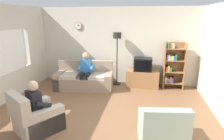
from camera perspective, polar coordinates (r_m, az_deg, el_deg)
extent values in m
plane|color=brown|center=(4.99, -3.52, -12.88)|extent=(12.00, 12.00, 0.00)
cube|color=beige|center=(7.08, 1.55, 7.14)|extent=(6.20, 0.12, 2.70)
cylinder|color=olive|center=(7.29, -9.83, 12.70)|extent=(0.28, 0.03, 0.28)
cylinder|color=white|center=(7.28, -9.88, 12.69)|extent=(0.24, 0.01, 0.24)
cube|color=black|center=(7.27, -9.91, 12.92)|extent=(0.02, 0.01, 0.09)
cube|color=black|center=(7.26, -9.59, 12.69)|extent=(0.11, 0.01, 0.01)
cube|color=beige|center=(7.55, -21.30, 7.01)|extent=(0.12, 1.10, 1.20)
cube|color=white|center=(6.10, -29.85, 4.26)|extent=(0.04, 2.00, 1.30)
cube|color=white|center=(6.12, -30.06, 4.26)|extent=(0.03, 1.90, 1.20)
cube|color=gray|center=(6.66, -8.13, -3.63)|extent=(1.98, 1.05, 0.42)
cube|color=gray|center=(6.87, -7.64, 0.89)|extent=(1.91, 0.41, 0.48)
cube|color=gray|center=(6.52, -0.90, -3.26)|extent=(0.31, 0.86, 0.56)
cube|color=gray|center=(6.87, -15.02, -2.82)|extent=(0.31, 0.86, 0.56)
cube|color=#BCAD99|center=(6.45, -3.96, -1.73)|extent=(0.67, 0.74, 0.10)
cube|color=#BCAD99|center=(6.66, -12.51, -1.50)|extent=(0.67, 0.74, 0.10)
cube|color=olive|center=(6.83, 8.91, -2.47)|extent=(1.10, 0.56, 0.58)
cube|color=black|center=(7.07, 8.99, -1.61)|extent=(1.10, 0.04, 0.03)
cube|color=black|center=(6.67, 9.08, 1.67)|extent=(0.60, 0.48, 0.44)
cube|color=black|center=(6.44, 9.01, 1.16)|extent=(0.50, 0.01, 0.36)
cube|color=olive|center=(6.77, 15.05, 1.28)|extent=(0.04, 0.36, 1.55)
cube|color=olive|center=(6.85, 20.38, 1.00)|extent=(0.04, 0.36, 1.55)
cube|color=olive|center=(6.97, 17.57, 1.48)|extent=(0.64, 0.02, 1.55)
cube|color=olive|center=(6.96, 17.35, -3.50)|extent=(0.60, 0.34, 0.02)
cube|color=gold|center=(6.88, 15.42, -2.60)|extent=(0.05, 0.28, 0.20)
cube|color=#2D59A5|center=(6.89, 15.91, -2.71)|extent=(0.06, 0.28, 0.17)
cube|color=#72338C|center=(6.90, 16.39, -2.85)|extent=(0.04, 0.28, 0.14)
cube|color=red|center=(6.90, 16.82, -2.66)|extent=(0.04, 0.28, 0.20)
cube|color=#2D59A5|center=(6.91, 17.16, -2.80)|extent=(0.03, 0.28, 0.16)
cube|color=black|center=(6.91, 17.53, -2.71)|extent=(0.04, 0.28, 0.19)
cube|color=olive|center=(6.85, 17.60, -0.43)|extent=(0.60, 0.34, 0.02)
cube|color=red|center=(6.78, 15.66, 0.38)|extent=(0.06, 0.28, 0.16)
cube|color=gold|center=(6.79, 16.22, 0.48)|extent=(0.06, 0.28, 0.19)
cube|color=#267F4C|center=(6.80, 16.79, 0.26)|extent=(0.06, 0.28, 0.15)
cube|color=olive|center=(6.76, 17.86, 2.73)|extent=(0.60, 0.34, 0.02)
cube|color=#72338C|center=(6.70, 15.87, 3.64)|extent=(0.05, 0.28, 0.17)
cube|color=silver|center=(6.70, 16.31, 3.61)|extent=(0.04, 0.28, 0.17)
cube|color=gold|center=(6.71, 16.75, 3.47)|extent=(0.05, 0.28, 0.15)
cube|color=silver|center=(6.72, 17.25, 3.42)|extent=(0.06, 0.28, 0.14)
cube|color=#2D59A5|center=(6.72, 17.74, 3.41)|extent=(0.05, 0.28, 0.15)
cube|color=#267F4C|center=(6.72, 18.19, 3.64)|extent=(0.04, 0.28, 0.21)
cube|color=olive|center=(6.69, 18.13, 5.97)|extent=(0.60, 0.34, 0.02)
cube|color=#267F4C|center=(6.63, 16.15, 7.03)|extent=(0.06, 0.28, 0.20)
cube|color=red|center=(6.64, 16.66, 6.75)|extent=(0.05, 0.28, 0.14)
cube|color=gold|center=(6.65, 17.08, 6.73)|extent=(0.03, 0.28, 0.14)
cube|color=silver|center=(6.65, 17.50, 6.69)|extent=(0.05, 0.28, 0.14)
cylinder|color=black|center=(7.09, 1.43, -3.96)|extent=(0.28, 0.28, 0.03)
cylinder|color=black|center=(6.86, 1.48, 2.63)|extent=(0.04, 0.04, 1.70)
cylinder|color=black|center=(6.72, 1.53, 10.14)|extent=(0.28, 0.28, 0.20)
cube|color=#BCAD99|center=(4.58, -20.75, -13.87)|extent=(1.13, 1.14, 0.40)
cube|color=#BCAD99|center=(4.26, -25.86, -9.90)|extent=(0.77, 0.59, 0.50)
cube|color=#BCAD99|center=(4.80, -22.20, -11.56)|extent=(0.61, 0.78, 0.56)
cube|color=#BCAD99|center=(4.30, -18.82, -14.41)|extent=(0.61, 0.78, 0.56)
cube|color=gray|center=(3.99, 14.10, -17.90)|extent=(0.91, 0.95, 0.40)
cube|color=gray|center=(3.45, 15.84, -14.94)|extent=(0.82, 0.29, 0.50)
cube|color=gray|center=(3.92, 9.62, -16.94)|extent=(0.31, 0.82, 0.56)
cube|color=gray|center=(4.03, 18.47, -16.52)|extent=(0.31, 0.82, 0.56)
cube|color=#3372B2|center=(6.52, -7.56, 1.20)|extent=(0.36, 0.24, 0.48)
sphere|color=tan|center=(6.44, -7.68, 4.20)|extent=(0.22, 0.22, 0.22)
cylinder|color=black|center=(6.39, -7.03, -1.31)|extent=(0.17, 0.39, 0.13)
cylinder|color=black|center=(6.43, -8.61, -1.27)|extent=(0.17, 0.39, 0.13)
cylinder|color=black|center=(6.30, -7.28, -4.25)|extent=(0.12, 0.12, 0.52)
cylinder|color=black|center=(6.34, -8.88, -4.19)|extent=(0.12, 0.12, 0.52)
cylinder|color=#3372B2|center=(6.39, -5.89, 0.78)|extent=(0.13, 0.34, 0.20)
cylinder|color=#3372B2|center=(6.48, -9.55, 0.84)|extent=(0.13, 0.34, 0.20)
cube|color=black|center=(4.36, -21.92, -8.74)|extent=(0.39, 0.35, 0.48)
sphere|color=#D8AD8C|center=(4.24, -22.26, -4.37)|extent=(0.22, 0.22, 0.22)
cylinder|color=#2D334C|center=(4.60, -19.91, -10.54)|extent=(0.32, 0.39, 0.13)
cylinder|color=#2D334C|center=(4.45, -18.86, -11.32)|extent=(0.32, 0.39, 0.13)
cylinder|color=#2D334C|center=(4.77, -17.59, -12.32)|extent=(0.15, 0.15, 0.40)
cylinder|color=#2D334C|center=(4.63, -16.49, -13.12)|extent=(0.15, 0.15, 0.40)
cylinder|color=black|center=(4.58, -21.85, -7.83)|extent=(0.26, 0.33, 0.20)
cylinder|color=black|center=(4.23, -19.45, -9.55)|extent=(0.26, 0.33, 0.20)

